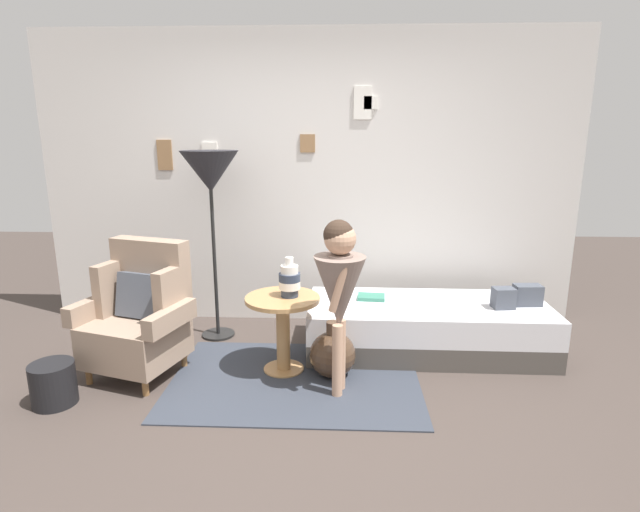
{
  "coord_description": "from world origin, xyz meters",
  "views": [
    {
      "loc": [
        0.3,
        -2.58,
        1.72
      ],
      "look_at": [
        0.15,
        0.95,
        0.85
      ],
      "focal_mm": 28.06,
      "sensor_mm": 36.0,
      "label": 1
    }
  ],
  "objects": [
    {
      "name": "magazine_basket",
      "position": [
        -1.55,
        0.29,
        0.14
      ],
      "size": [
        0.28,
        0.28,
        0.28
      ],
      "primitive_type": "cylinder",
      "color": "black",
      "rests_on": "ground"
    },
    {
      "name": "rug",
      "position": [
        -0.01,
        0.67,
        0.01
      ],
      "size": [
        1.76,
        1.23,
        0.01
      ],
      "primitive_type": "cube",
      "color": "#333842",
      "rests_on": "ground"
    },
    {
      "name": "side_table",
      "position": [
        -0.11,
        0.82,
        0.41
      ],
      "size": [
        0.54,
        0.54,
        0.58
      ],
      "color": "tan",
      "rests_on": "ground"
    },
    {
      "name": "book_on_daybed",
      "position": [
        0.55,
        1.33,
        0.42
      ],
      "size": [
        0.23,
        0.18,
        0.03
      ],
      "primitive_type": "cube",
      "rotation": [
        0.0,
        0.0,
        -0.09
      ],
      "color": "#387D67",
      "rests_on": "daybed"
    },
    {
      "name": "vase_striped",
      "position": [
        -0.06,
        0.84,
        0.7
      ],
      "size": [
        0.16,
        0.16,
        0.29
      ],
      "color": "#2D384C",
      "rests_on": "side_table"
    },
    {
      "name": "floor_lamp",
      "position": [
        -0.76,
        1.46,
        1.38
      ],
      "size": [
        0.47,
        0.47,
        1.59
      ],
      "color": "black",
      "rests_on": "ground"
    },
    {
      "name": "ground_plane",
      "position": [
        0.0,
        0.0,
        0.0
      ],
      "size": [
        12.0,
        12.0,
        0.0
      ],
      "primitive_type": "plane",
      "color": "#423833"
    },
    {
      "name": "pillow_mid",
      "position": [
        1.56,
        1.15,
        0.48
      ],
      "size": [
        0.17,
        0.14,
        0.16
      ],
      "primitive_type": "cube",
      "rotation": [
        0.0,
        0.0,
        0.11
      ],
      "color": "#474C56",
      "rests_on": "daybed"
    },
    {
      "name": "armchair",
      "position": [
        -1.15,
        0.77,
        0.44
      ],
      "size": [
        0.86,
        0.74,
        0.97
      ],
      "color": "olive",
      "rests_on": "ground"
    },
    {
      "name": "daybed",
      "position": [
        1.0,
        1.23,
        0.2
      ],
      "size": [
        1.91,
        0.82,
        0.4
      ],
      "color": "#4C4742",
      "rests_on": "ground"
    },
    {
      "name": "gallery_wall",
      "position": [
        -0.0,
        1.95,
        1.3
      ],
      "size": [
        4.8,
        0.12,
        2.6
      ],
      "color": "silver",
      "rests_on": "ground"
    },
    {
      "name": "pillow_head",
      "position": [
        1.77,
        1.23,
        0.48
      ],
      "size": [
        0.22,
        0.13,
        0.16
      ],
      "primitive_type": "cube",
      "rotation": [
        0.0,
        0.0,
        0.06
      ],
      "color": "#474C56",
      "rests_on": "daybed"
    },
    {
      "name": "person_child",
      "position": [
        0.3,
        0.51,
        0.77
      ],
      "size": [
        0.34,
        0.34,
        1.19
      ],
      "color": "tan",
      "rests_on": "ground"
    },
    {
      "name": "demijohn_near",
      "position": [
        0.25,
        0.75,
        0.17
      ],
      "size": [
        0.33,
        0.33,
        0.42
      ],
      "color": "#473323",
      "rests_on": "ground"
    }
  ]
}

